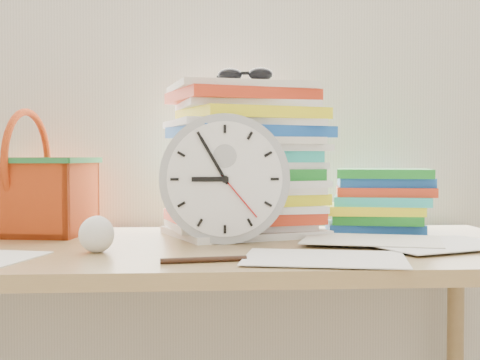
{
  "coord_description": "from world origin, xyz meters",
  "views": [
    {
      "loc": [
        -0.04,
        0.18,
        0.94
      ],
      "look_at": [
        0.05,
        1.6,
        0.89
      ],
      "focal_mm": 50.0,
      "sensor_mm": 36.0,
      "label": 1
    }
  ],
  "objects": [
    {
      "name": "curtain",
      "position": [
        0.0,
        1.98,
        1.3
      ],
      "size": [
        2.4,
        0.01,
        2.5
      ],
      "primitive_type": "cube",
      "color": "silver",
      "rests_on": "room_shell"
    },
    {
      "name": "book_stack",
      "position": [
        0.42,
        1.81,
        0.83
      ],
      "size": [
        0.31,
        0.26,
        0.16
      ],
      "primitive_type": null,
      "rotation": [
        0.0,
        0.0,
        -0.26
      ],
      "color": "white",
      "rests_on": "desk"
    },
    {
      "name": "clock",
      "position": [
        0.02,
        1.62,
        0.89
      ],
      "size": [
        0.28,
        0.06,
        0.28
      ],
      "primitive_type": "cylinder",
      "rotation": [
        1.57,
        0.0,
        0.0
      ],
      "color": "#A6A9AD",
      "rests_on": "desk"
    },
    {
      "name": "pen",
      "position": [
        -0.03,
        1.35,
        0.76
      ],
      "size": [
        0.15,
        0.03,
        0.01
      ],
      "primitive_type": "cylinder",
      "rotation": [
        0.0,
        1.57,
        0.16
      ],
      "color": "black",
      "rests_on": "desk"
    },
    {
      "name": "desk",
      "position": [
        0.0,
        1.6,
        0.68
      ],
      "size": [
        1.4,
        0.7,
        0.75
      ],
      "color": "olive",
      "rests_on": "ground"
    },
    {
      "name": "basket",
      "position": [
        -0.44,
        1.81,
        0.9
      ],
      "size": [
        0.33,
        0.28,
        0.29
      ],
      "primitive_type": null,
      "rotation": [
        0.0,
        0.0,
        -0.18
      ],
      "color": "#D24814",
      "rests_on": "desk"
    },
    {
      "name": "crumpled_ball",
      "position": [
        -0.23,
        1.49,
        0.79
      ],
      "size": [
        0.07,
        0.07,
        0.07
      ],
      "primitive_type": "sphere",
      "color": "white",
      "rests_on": "desk"
    },
    {
      "name": "sunglasses",
      "position": [
        0.07,
        1.71,
        1.12
      ],
      "size": [
        0.17,
        0.15,
        0.04
      ],
      "primitive_type": null,
      "rotation": [
        0.0,
        0.0,
        -0.24
      ],
      "color": "black",
      "rests_on": "paper_stack"
    },
    {
      "name": "scattered_papers",
      "position": [
        0.0,
        1.6,
        0.76
      ],
      "size": [
        1.26,
        0.42,
        0.02
      ],
      "primitive_type": null,
      "color": "white",
      "rests_on": "desk"
    },
    {
      "name": "paper_stack",
      "position": [
        0.08,
        1.77,
        0.93
      ],
      "size": [
        0.43,
        0.38,
        0.36
      ],
      "primitive_type": null,
      "rotation": [
        0.0,
        0.0,
        0.3
      ],
      "color": "white",
      "rests_on": "desk"
    }
  ]
}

